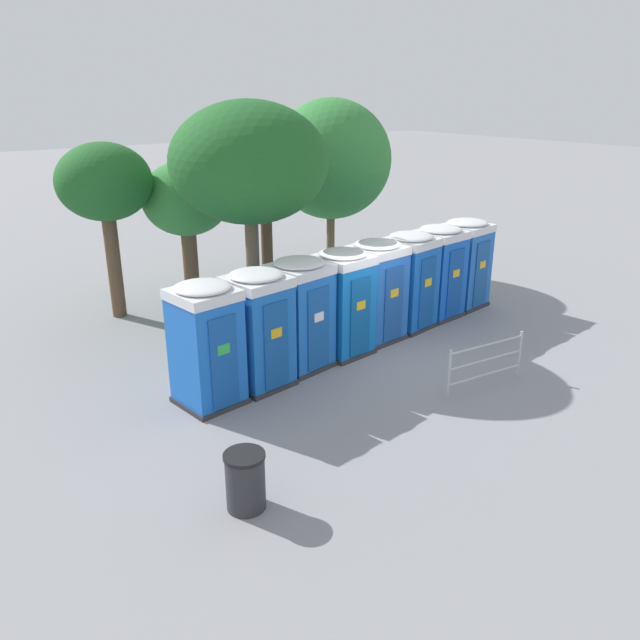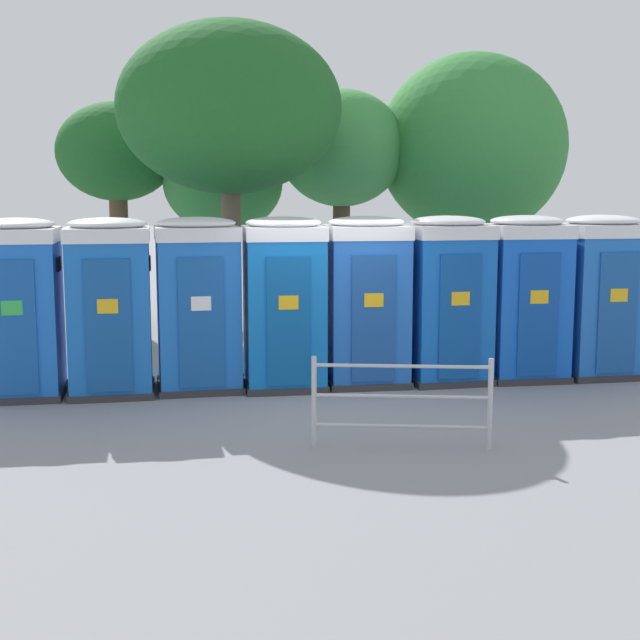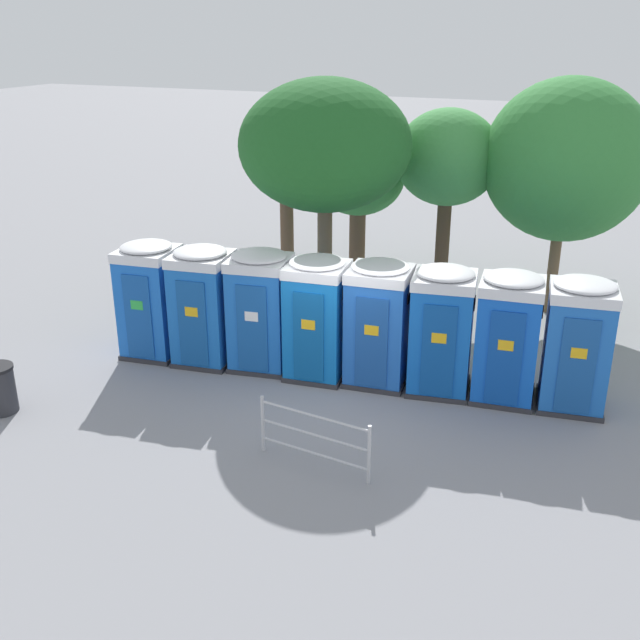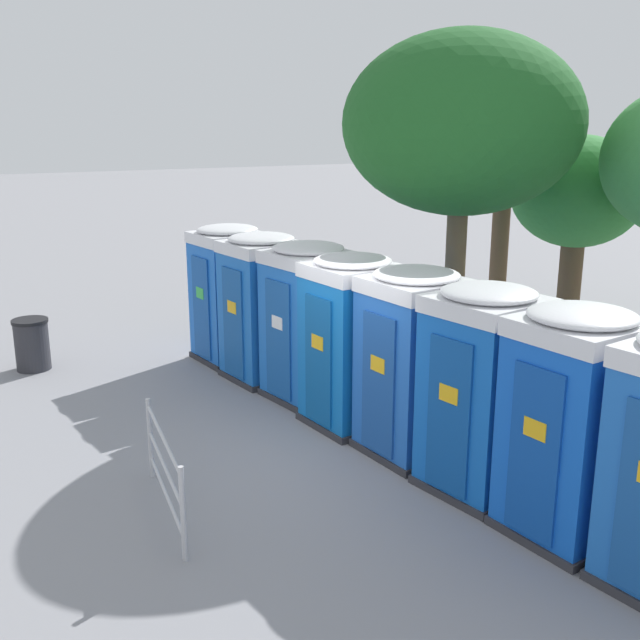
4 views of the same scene
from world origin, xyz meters
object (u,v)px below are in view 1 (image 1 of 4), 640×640
at_px(portapotty_7, 464,263).
at_px(street_tree_0, 105,185).
at_px(street_tree_4, 249,164).
at_px(portapotty_1, 258,329).
at_px(event_barrier, 486,361).
at_px(portapotty_0, 206,344).
at_px(portapotty_2, 300,313).
at_px(street_tree_3, 186,201).
at_px(portapotty_3, 343,302).
at_px(portapotty_4, 376,290).
at_px(trash_can, 245,481).
at_px(street_tree_1, 331,160).
at_px(street_tree_2, 265,170).
at_px(portapotty_5, 409,280).
at_px(portapotty_6, 438,271).

height_order(portapotty_7, street_tree_0, street_tree_0).
height_order(portapotty_7, street_tree_4, street_tree_4).
xyz_separation_m(portapotty_1, event_barrier, (3.80, -2.93, -0.72)).
distance_m(portapotty_0, portapotty_2, 2.51).
bearing_deg(street_tree_3, portapotty_3, -77.96).
bearing_deg(portapotty_4, trash_can, -146.94).
relative_size(portapotty_0, street_tree_4, 0.44).
xyz_separation_m(street_tree_1, trash_can, (-8.85, -9.40, -3.34)).
distance_m(street_tree_3, event_barrier, 9.49).
distance_m(portapotty_0, portapotty_4, 5.02).
bearing_deg(portapotty_3, street_tree_2, 76.86).
relative_size(street_tree_3, trash_can, 4.41).
relative_size(portapotty_3, portapotty_5, 1.00).
distance_m(portapotty_4, street_tree_0, 7.59).
height_order(street_tree_2, trash_can, street_tree_2).
relative_size(trash_can, event_barrier, 0.46).
bearing_deg(street_tree_3, portapotty_6, -46.13).
bearing_deg(street_tree_0, portapotty_7, -31.51).
distance_m(portapotty_3, portapotty_4, 1.26).
distance_m(street_tree_1, trash_can, 13.34).
height_order(portapotty_4, event_barrier, portapotty_4).
height_order(street_tree_1, street_tree_4, street_tree_4).
height_order(portapotty_1, portapotty_7, same).
height_order(street_tree_2, street_tree_4, street_tree_4).
relative_size(portapotty_4, street_tree_0, 0.54).
bearing_deg(street_tree_0, portapotty_5, -42.77).
relative_size(portapotty_4, street_tree_2, 0.51).
bearing_deg(portapotty_0, portapotty_7, 6.73).
height_order(street_tree_4, trash_can, street_tree_4).
height_order(portapotty_1, street_tree_1, street_tree_1).
bearing_deg(street_tree_4, portapotty_2, -98.02).
bearing_deg(portapotty_7, street_tree_3, 141.15).
xyz_separation_m(portapotty_5, street_tree_2, (-1.25, 4.96, 2.42)).
xyz_separation_m(portapotty_6, trash_can, (-8.60, -4.24, -0.81)).
xyz_separation_m(portapotty_0, street_tree_3, (2.55, 6.00, 1.72)).
bearing_deg(portapotty_7, street_tree_4, 161.88).
height_order(street_tree_0, street_tree_1, street_tree_1).
relative_size(portapotty_0, event_barrier, 1.24).
relative_size(portapotty_3, street_tree_4, 0.44).
xyz_separation_m(street_tree_2, street_tree_3, (-2.43, 0.32, -0.70)).
height_order(portapotty_2, event_barrier, portapotty_2).
bearing_deg(portapotty_1, portapotty_3, 6.62).
height_order(portapotty_1, portapotty_6, same).
height_order(portapotty_2, street_tree_4, street_tree_4).
distance_m(portapotty_6, street_tree_2, 5.94).
xyz_separation_m(portapotty_2, trash_can, (-3.61, -3.72, -0.81)).
bearing_deg(portapotty_0, street_tree_2, 48.80).
bearing_deg(portapotty_3, portapotty_0, -173.95).
distance_m(portapotty_0, street_tree_4, 5.09).
height_order(portapotty_3, trash_can, portapotty_3).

